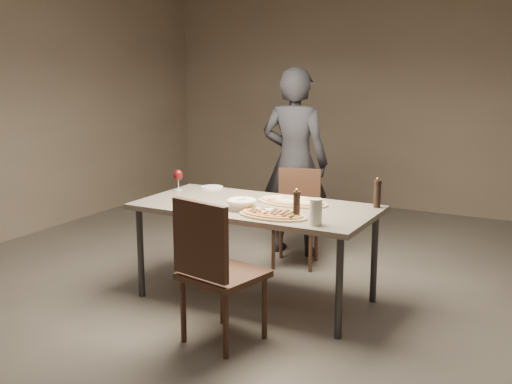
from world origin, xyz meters
The scene contains 14 objects.
room centered at (0.00, 0.00, 1.40)m, with size 7.00×7.00×7.00m.
dining_table centered at (0.00, 0.00, 0.69)m, with size 1.80×0.90×0.75m.
zucchini_pizza centered at (0.27, -0.26, 0.77)m, with size 0.51×0.28×0.05m.
ham_pizza centered at (0.22, 0.18, 0.77)m, with size 0.56×0.31×0.04m.
bread_basket centered at (-0.02, -0.18, 0.80)m, with size 0.22×0.22×0.08m.
oil_dish centered at (0.05, 0.13, 0.76)m, with size 0.13×0.13×0.02m.
pepper_mill_left centered at (0.44, -0.24, 0.85)m, with size 0.05×0.05×0.21m.
pepper_mill_right centered at (0.83, 0.35, 0.86)m, with size 0.06×0.06×0.23m.
carafe centered at (0.63, -0.33, 0.84)m, with size 0.08×0.08×0.18m.
wine_glass centered at (-0.83, 0.17, 0.87)m, with size 0.08×0.08×0.18m.
side_plate centered at (-0.63, 0.38, 0.76)m, with size 0.19×0.19×0.01m.
chair_near centered at (0.14, -0.84, 0.55)m, with size 0.55×0.55×0.98m.
chair_far centered at (-0.10, 0.98, 0.48)m, with size 0.49×0.49×0.85m.
diner centered at (-0.25, 1.24, 0.88)m, with size 0.64×0.42×1.76m, color black.
Camera 1 is at (2.22, -4.15, 1.85)m, focal length 45.00 mm.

